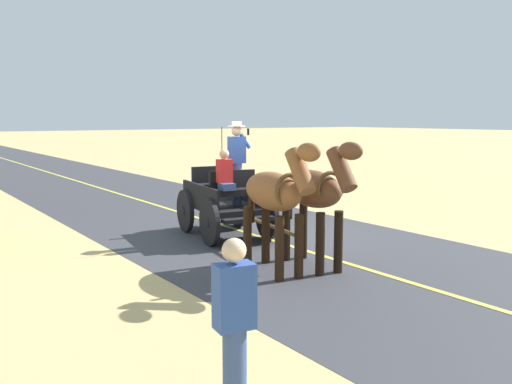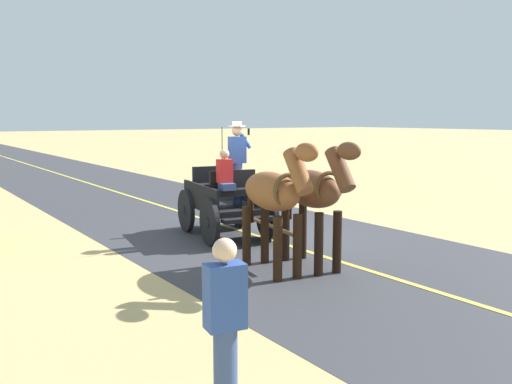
% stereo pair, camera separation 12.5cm
% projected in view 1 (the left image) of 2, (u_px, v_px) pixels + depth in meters
% --- Properties ---
extents(ground_plane, '(200.00, 200.00, 0.00)m').
position_uv_depth(ground_plane, '(257.00, 236.00, 12.11)').
color(ground_plane, tan).
extents(road_surface, '(6.18, 160.00, 0.01)m').
position_uv_depth(road_surface, '(257.00, 236.00, 12.11)').
color(road_surface, '#38383D').
rests_on(road_surface, ground).
extents(road_centre_stripe, '(0.12, 160.00, 0.00)m').
position_uv_depth(road_centre_stripe, '(257.00, 236.00, 12.11)').
color(road_centre_stripe, '#DBCC4C').
rests_on(road_centre_stripe, road_surface).
extents(horse_drawn_carriage, '(1.78, 4.51, 2.50)m').
position_uv_depth(horse_drawn_carriage, '(226.00, 199.00, 12.00)').
color(horse_drawn_carriage, black).
rests_on(horse_drawn_carriage, ground).
extents(horse_near_side, '(0.76, 2.15, 2.21)m').
position_uv_depth(horse_near_side, '(315.00, 192.00, 9.39)').
color(horse_near_side, brown).
rests_on(horse_near_side, ground).
extents(horse_off_side, '(0.73, 2.14, 2.21)m').
position_uv_depth(horse_off_side, '(276.00, 195.00, 9.06)').
color(horse_off_side, brown).
rests_on(horse_off_side, ground).
extents(pedestrian_walking, '(0.35, 0.25, 1.63)m').
position_uv_depth(pedestrian_walking, '(234.00, 330.00, 4.50)').
color(pedestrian_walking, '#384C7F').
rests_on(pedestrian_walking, ground).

